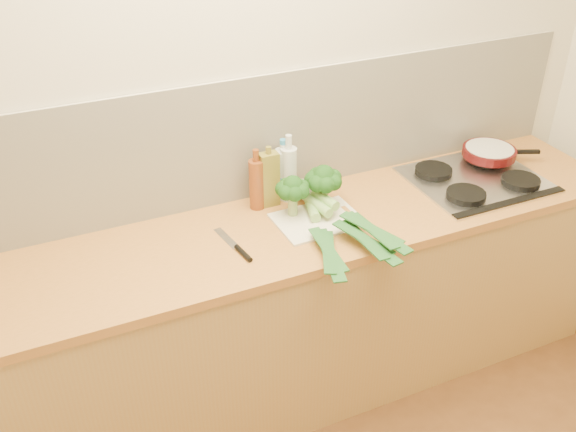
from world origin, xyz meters
name	(u,v)px	position (x,y,z in m)	size (l,w,h in m)	color
room_shell	(241,141)	(0.00, 1.49, 1.17)	(3.50, 3.50, 3.50)	beige
counter	(271,317)	(0.00, 1.20, 0.45)	(3.20, 0.62, 0.90)	#A88446
gas_hob	(477,178)	(1.02, 1.20, 0.91)	(0.58, 0.50, 0.04)	silver
chopping_board	(318,220)	(0.21, 1.19, 0.91)	(0.34, 0.25, 0.01)	white
broccoli_left	(293,189)	(0.13, 1.26, 1.03)	(0.14, 0.14, 0.18)	#89A560
broccoli_right	(324,179)	(0.28, 1.27, 1.04)	(0.16, 0.16, 0.19)	#89A560
leek_front	(315,216)	(0.19, 1.18, 0.93)	(0.24, 0.71, 0.04)	white
leek_mid	(329,213)	(0.24, 1.15, 0.95)	(0.17, 0.68, 0.04)	white
leek_back	(338,208)	(0.28, 1.15, 0.97)	(0.19, 0.65, 0.04)	white
chefs_knife	(239,249)	(-0.16, 1.12, 0.91)	(0.07, 0.27, 0.02)	silver
skillet	(490,152)	(1.18, 1.32, 0.96)	(0.35, 0.25, 0.04)	#460B0C
oil_tin	(269,179)	(0.08, 1.39, 1.02)	(0.08, 0.05, 0.27)	olive
glass_bottle	(289,173)	(0.18, 1.40, 1.03)	(0.07, 0.07, 0.30)	silver
amber_bottle	(257,183)	(0.03, 1.39, 1.02)	(0.06, 0.06, 0.27)	brown
water_bottle	(284,175)	(0.16, 1.43, 1.01)	(0.08, 0.08, 0.26)	silver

